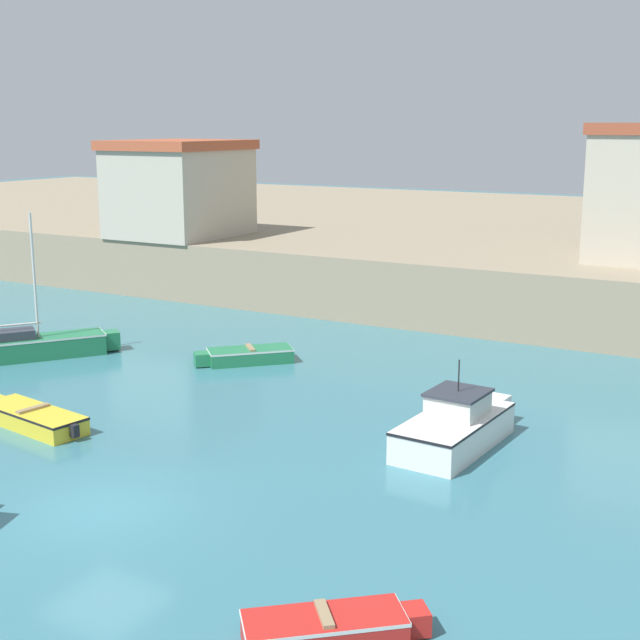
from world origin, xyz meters
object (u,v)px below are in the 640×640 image
object	(u,v)px
sailboat_green_2	(30,346)
motorboat_white_3	(457,425)
harbor_shed_near_wharf	(180,188)
dinghy_green_4	(247,355)
dinghy_yellow_5	(31,417)
dinghy_red_1	(330,627)

from	to	relation	value
sailboat_green_2	motorboat_white_3	size ratio (longest dim) A/B	1.11
harbor_shed_near_wharf	sailboat_green_2	bearing A→B (deg)	-74.41
dinghy_green_4	dinghy_yellow_5	bearing A→B (deg)	-99.57
dinghy_red_1	dinghy_green_4	distance (m)	18.74
dinghy_red_1	harbor_shed_near_wharf	world-z (taller)	harbor_shed_near_wharf
sailboat_green_2	dinghy_green_4	xyz separation A→B (m)	(7.60, 3.57, -0.20)
sailboat_green_2	harbor_shed_near_wharf	size ratio (longest dim) A/B	0.86
dinghy_yellow_5	harbor_shed_near_wharf	size ratio (longest dim) A/B	0.67
sailboat_green_2	harbor_shed_near_wharf	bearing A→B (deg)	105.59
dinghy_red_1	harbor_shed_near_wharf	size ratio (longest dim) A/B	0.44
dinghy_red_1	sailboat_green_2	bearing A→B (deg)	150.03
dinghy_red_1	sailboat_green_2	distance (m)	22.22
dinghy_green_4	harbor_shed_near_wharf	size ratio (longest dim) A/B	0.48
sailboat_green_2	motorboat_white_3	xyz separation A→B (m)	(17.66, -0.86, 0.09)
dinghy_green_4	dinghy_red_1	bearing A→B (deg)	-51.56
sailboat_green_2	dinghy_red_1	bearing A→B (deg)	-29.97
motorboat_white_3	dinghy_yellow_5	xyz separation A→B (m)	(-11.60, -4.71, -0.30)
dinghy_red_1	harbor_shed_near_wharf	distance (m)	35.10
sailboat_green_2	dinghy_yellow_5	bearing A→B (deg)	-42.60
dinghy_red_1	motorboat_white_3	xyz separation A→B (m)	(-1.59, 10.24, 0.31)
sailboat_green_2	dinghy_yellow_5	distance (m)	8.23
dinghy_green_4	harbor_shed_near_wharf	world-z (taller)	harbor_shed_near_wharf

